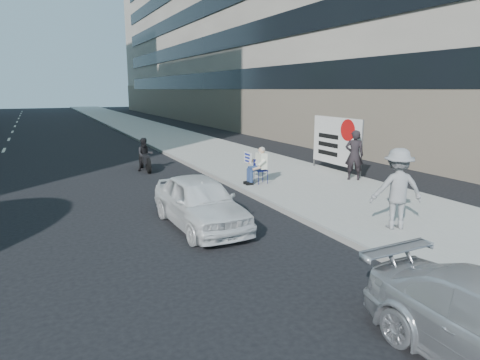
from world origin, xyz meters
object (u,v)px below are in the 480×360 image
seated_protester (258,163)px  white_sedan_near (200,202)px  protest_banner (336,141)px  jogger (397,189)px  pedestrian_woman (354,155)px  motorcycle (145,156)px

seated_protester → white_sedan_near: seated_protester is taller
seated_protester → protest_banner: size_ratio=0.43×
jogger → protest_banner: bearing=-93.8°
jogger → pedestrian_woman: size_ratio=1.06×
jogger → pedestrian_woman: jogger is taller
seated_protester → motorcycle: seated_protester is taller
jogger → protest_banner: size_ratio=0.64×
seated_protester → white_sedan_near: (-3.40, -3.30, -0.22)m
jogger → white_sedan_near: bearing=-9.6°
jogger → motorcycle: jogger is taller
pedestrian_woman → seated_protester: bearing=20.3°
jogger → protest_banner: 7.23m
pedestrian_woman → motorcycle: 8.68m
jogger → protest_banner: protest_banner is taller
pedestrian_woman → white_sedan_near: (-6.91, -2.34, -0.42)m
jogger → motorcycle: 11.34m
jogger → motorcycle: bearing=-49.1°
pedestrian_woman → protest_banner: size_ratio=0.60×
white_sedan_near → motorcycle: bearing=84.9°
protest_banner → white_sedan_near: protest_banner is taller
pedestrian_woman → white_sedan_near: pedestrian_woman is taller
jogger → seated_protester: bearing=-60.8°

